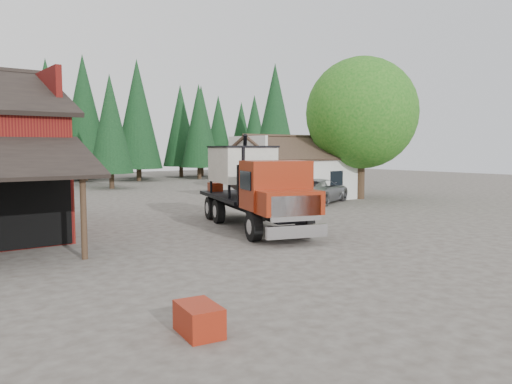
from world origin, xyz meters
TOP-DOWN VIEW (x-y plane):
  - ground at (0.00, 0.00)m, footprint 120.00×120.00m
  - farmhouse at (13.00, 13.00)m, footprint 8.60×6.42m
  - deciduous_tree at (17.01, 9.97)m, footprint 8.00×8.00m
  - conifer_backdrop at (0.00, 42.00)m, footprint 76.00×16.00m
  - near_pine_b at (6.00, 30.00)m, footprint 3.96×3.96m
  - near_pine_c at (22.00, 26.00)m, footprint 4.84×4.84m
  - feed_truck at (2.80, 4.02)m, footprint 5.31×10.06m
  - silver_car at (12.80, 10.00)m, footprint 6.47×4.92m
  - equip_box at (-6.00, -6.00)m, footprint 0.85×1.19m

SIDE VIEW (x-z plane):
  - ground at x=0.00m, z-range 0.00..0.00m
  - conifer_backdrop at x=0.00m, z-range -8.00..8.00m
  - equip_box at x=-6.00m, z-range 0.00..0.60m
  - silver_car at x=12.80m, z-range 0.00..1.63m
  - farmhouse at x=13.00m, z-range -0.66..3.99m
  - feed_truck at x=2.80m, z-range -0.14..4.25m
  - near_pine_b at x=6.00m, z-range 0.69..11.09m
  - deciduous_tree at x=17.01m, z-range 0.81..11.01m
  - near_pine_c at x=22.00m, z-range 0.69..13.09m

